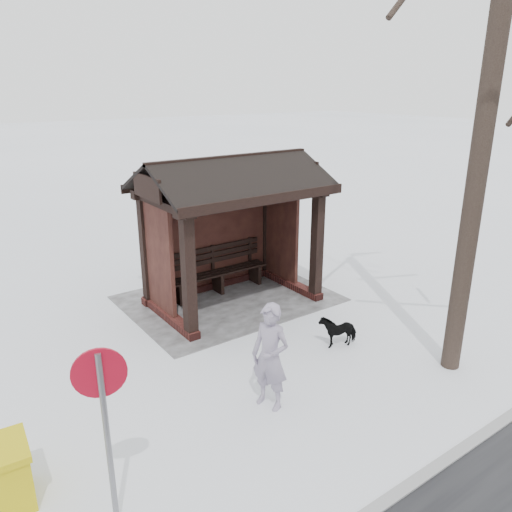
{
  "coord_description": "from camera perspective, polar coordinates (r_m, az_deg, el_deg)",
  "views": [
    {
      "loc": [
        5.26,
        8.17,
        4.36
      ],
      "look_at": [
        -0.02,
        0.8,
        1.25
      ],
      "focal_mm": 35.0,
      "sensor_mm": 36.0,
      "label": 1
    }
  ],
  "objects": [
    {
      "name": "dog",
      "position": [
        9.0,
        9.36,
        -8.32
      ],
      "size": [
        0.71,
        0.46,
        0.55
      ],
      "primitive_type": "imported",
      "rotation": [
        0.0,
        0.0,
        1.3
      ],
      "color": "black",
      "rests_on": "ground"
    },
    {
      "name": "trampled_patch",
      "position": [
        10.8,
        -3.16,
        -4.85
      ],
      "size": [
        4.2,
        3.2,
        0.02
      ],
      "primitive_type": "cube",
      "color": "gray",
      "rests_on": "ground"
    },
    {
      "name": "bus_shelter",
      "position": [
        10.09,
        -3.26,
        6.34
      ],
      "size": [
        3.6,
        2.4,
        3.09
      ],
      "color": "#3D1816",
      "rests_on": "ground"
    },
    {
      "name": "kerb",
      "position": [
        7.33,
        23.16,
        -19.26
      ],
      "size": [
        120.0,
        0.15,
        0.06
      ],
      "primitive_type": "cube",
      "color": "gray",
      "rests_on": "ground"
    },
    {
      "name": "road_sign",
      "position": [
        5.2,
        -17.15,
        -15.36
      ],
      "size": [
        0.51,
        0.19,
        2.06
      ],
      "rotation": [
        0.0,
        0.0,
        -0.3
      ],
      "color": "slate",
      "rests_on": "ground"
    },
    {
      "name": "ground",
      "position": [
        10.65,
        -2.58,
        -5.25
      ],
      "size": [
        120.0,
        120.0,
        0.0
      ],
      "primitive_type": "plane",
      "color": "white",
      "rests_on": "ground"
    },
    {
      "name": "pedestrian",
      "position": [
        7.08,
        1.64,
        -11.43
      ],
      "size": [
        0.55,
        0.67,
        1.57
      ],
      "primitive_type": "imported",
      "rotation": [
        0.0,
        0.0,
        1.93
      ],
      "color": "gray",
      "rests_on": "ground"
    }
  ]
}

